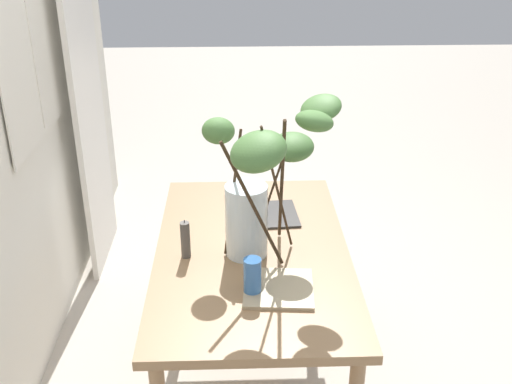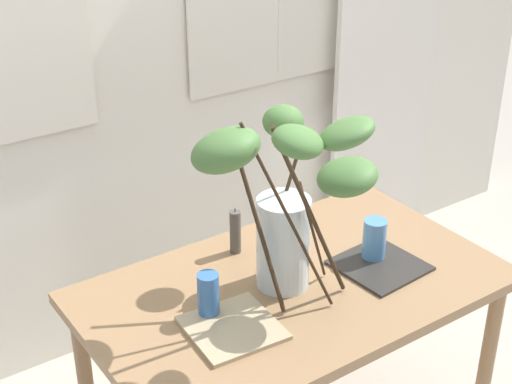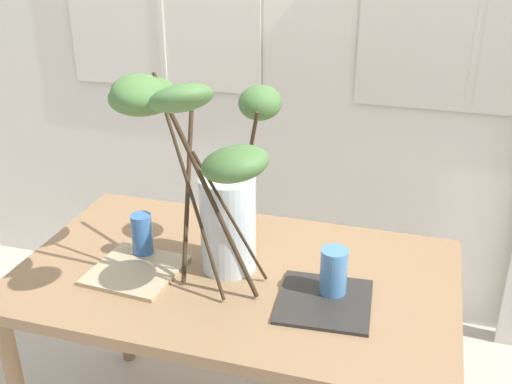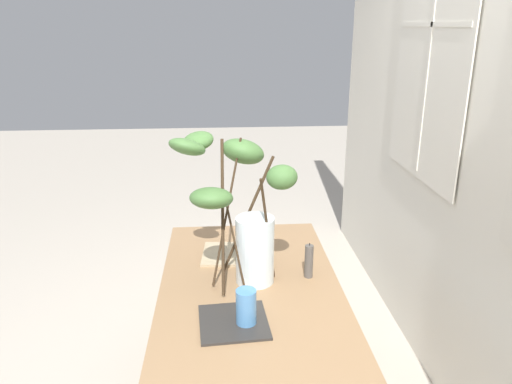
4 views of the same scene
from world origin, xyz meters
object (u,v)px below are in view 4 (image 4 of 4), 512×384
dining_table (250,300)px  drinking_glass_blue_left (248,239)px  drinking_glass_blue_right (246,308)px  plate_square_left (229,254)px  pillar_candle (309,261)px  plate_square_right (234,322)px  vase_with_branches (242,209)px

dining_table → drinking_glass_blue_left: (-0.30, 0.01, 0.15)m
drinking_glass_blue_right → plate_square_left: size_ratio=0.58×
plate_square_left → pillar_candle: (0.24, 0.35, 0.07)m
dining_table → plate_square_right: size_ratio=5.13×
vase_with_branches → drinking_glass_blue_right: bearing=-0.5°
dining_table → drinking_glass_blue_right: drinking_glass_blue_right is taller
vase_with_branches → plate_square_right: vase_with_branches is taller
drinking_glass_blue_left → vase_with_branches: bearing=-9.1°
vase_with_branches → plate_square_left: vase_with_branches is taller
drinking_glass_blue_right → pillar_candle: 0.45m
plate_square_right → pillar_candle: bearing=134.1°
plate_square_right → drinking_glass_blue_right: bearing=73.8°
dining_table → plate_square_left: size_ratio=5.24×
drinking_glass_blue_right → pillar_candle: size_ratio=0.88×
vase_with_branches → plate_square_left: size_ratio=2.70×
dining_table → pillar_candle: pillar_candle is taller
plate_square_left → vase_with_branches: bearing=14.4°
drinking_glass_blue_right → plate_square_right: (-0.01, -0.05, -0.07)m
dining_table → drinking_glass_blue_left: drinking_glass_blue_left is taller
dining_table → drinking_glass_blue_right: size_ratio=9.02×
plate_square_left → dining_table: bearing=16.9°
drinking_glass_blue_left → plate_square_right: bearing=-8.5°
dining_table → drinking_glass_blue_right: bearing=-6.5°
drinking_glass_blue_left → drinking_glass_blue_right: drinking_glass_blue_right is taller
drinking_glass_blue_left → plate_square_left: bearing=-78.1°
drinking_glass_blue_left → pillar_candle: (0.26, 0.25, 0.00)m
plate_square_right → pillar_candle: (-0.33, 0.34, 0.07)m
dining_table → vase_with_branches: 0.41m
drinking_glass_blue_right → vase_with_branches: bearing=179.5°
dining_table → plate_square_left: plate_square_left is taller
vase_with_branches → pillar_candle: size_ratio=4.09×
plate_square_left → plate_square_right: 0.57m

